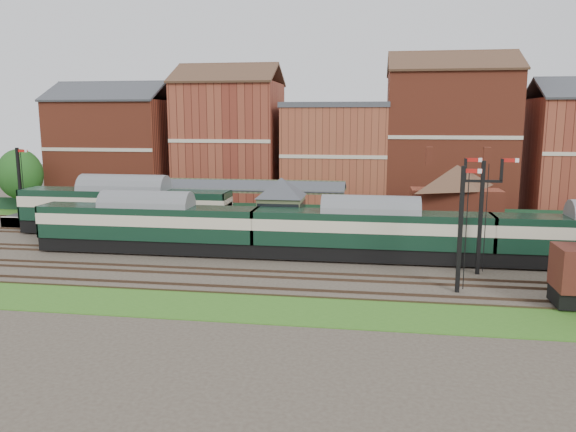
# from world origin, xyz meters

# --- Properties ---
(ground) EXTENTS (160.00, 160.00, 0.00)m
(ground) POSITION_xyz_m (0.00, 0.00, 0.00)
(ground) COLOR #473D33
(ground) RESTS_ON ground
(grass_back) EXTENTS (90.00, 4.50, 0.06)m
(grass_back) POSITION_xyz_m (0.00, 16.00, 0.03)
(grass_back) COLOR #2D6619
(grass_back) RESTS_ON ground
(grass_front) EXTENTS (90.00, 5.00, 0.06)m
(grass_front) POSITION_xyz_m (0.00, -12.00, 0.03)
(grass_front) COLOR #2D6619
(grass_front) RESTS_ON ground
(fence) EXTENTS (90.00, 0.12, 1.50)m
(fence) POSITION_xyz_m (0.00, 18.00, 0.75)
(fence) COLOR #193823
(fence) RESTS_ON ground
(platform) EXTENTS (55.00, 3.40, 1.00)m
(platform) POSITION_xyz_m (-5.00, 9.75, 0.50)
(platform) COLOR #2D2D2D
(platform) RESTS_ON ground
(signal_box) EXTENTS (5.40, 5.40, 6.00)m
(signal_box) POSITION_xyz_m (-3.00, 3.25, 3.19)
(signal_box) COLOR #677653
(signal_box) RESTS_ON ground
(brick_hut) EXTENTS (3.20, 2.64, 2.94)m
(brick_hut) POSITION_xyz_m (5.00, 3.25, 1.20)
(brick_hut) COLOR maroon
(brick_hut) RESTS_ON ground
(station_building) EXTENTS (8.10, 8.10, 5.90)m
(station_building) POSITION_xyz_m (12.00, 9.75, 3.96)
(station_building) COLOR brown
(station_building) RESTS_ON platform
(canopy) EXTENTS (26.00, 3.89, 4.08)m
(canopy) POSITION_xyz_m (-11.00, 9.75, 4.58)
(canopy) COLOR #40482D
(canopy) RESTS_ON platform
(semaphore_bracket) EXTENTS (3.60, 0.25, 8.18)m
(semaphore_bracket) POSITION_xyz_m (12.04, -2.50, 4.63)
(semaphore_bracket) COLOR black
(semaphore_bracket) RESTS_ON ground
(semaphore_platform_end) EXTENTS (1.23, 0.25, 8.00)m
(semaphore_platform_end) POSITION_xyz_m (-29.98, 8.00, 4.16)
(semaphore_platform_end) COLOR black
(semaphore_platform_end) RESTS_ON ground
(semaphore_siding) EXTENTS (1.23, 0.25, 8.00)m
(semaphore_siding) POSITION_xyz_m (10.02, -7.00, 4.16)
(semaphore_siding) COLOR black
(semaphore_siding) RESTS_ON ground
(town_backdrop) EXTENTS (69.00, 10.00, 16.00)m
(town_backdrop) POSITION_xyz_m (-0.18, 25.00, 7.00)
(town_backdrop) COLOR brown
(town_backdrop) RESTS_ON ground
(dmu_train) EXTENTS (53.67, 2.82, 4.12)m
(dmu_train) POSITION_xyz_m (4.41, 0.00, 2.41)
(dmu_train) COLOR black
(dmu_train) RESTS_ON ground
(platform_railcar) EXTENTS (19.97, 3.14, 4.60)m
(platform_railcar) POSITION_xyz_m (-18.38, 6.50, 2.67)
(platform_railcar) COLOR black
(platform_railcar) RESTS_ON ground
(tree_back) EXTENTS (5.04, 5.04, 7.36)m
(tree_back) POSITION_xyz_m (-35.75, 16.60, 4.45)
(tree_back) COLOR #382619
(tree_back) RESTS_ON ground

